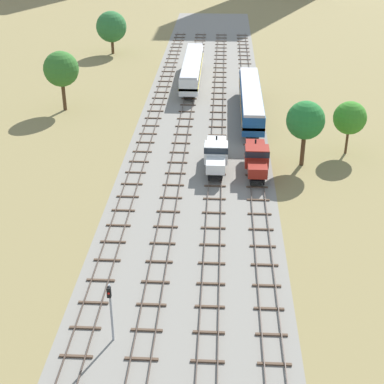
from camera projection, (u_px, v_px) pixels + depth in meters
The scene contains 15 objects.
ground_plane at pixel (199, 142), 75.63m from camera, with size 480.00×480.00×0.00m, color olive.
ballast_bed at pixel (199, 142), 75.63m from camera, with size 17.91×176.00×0.01m, color gray.
track_far_left at pixel (147, 137), 76.79m from camera, with size 2.40×126.00×0.29m.
track_left at pixel (182, 138), 76.57m from camera, with size 2.40×126.00×0.29m.
track_centre_left at pixel (217, 139), 76.34m from camera, with size 2.40×126.00×0.29m.
track_centre at pixel (252, 140), 76.12m from camera, with size 2.40×126.00×0.29m.
shunter_loco_centre_nearest at pixel (256, 157), 66.61m from camera, with size 2.74×8.46×3.10m.
shunter_loco_centre_left_near at pixel (216, 153), 67.55m from camera, with size 2.74×8.46×3.10m.
passenger_coach_centre_mid at pixel (251, 99), 83.27m from camera, with size 2.96×22.00×3.80m.
passenger_coach_left_midfar at pixel (192, 68), 97.69m from camera, with size 2.96×22.00×3.80m.
signal_post_nearest at pixel (110, 306), 41.07m from camera, with size 0.28×0.47×4.95m.
lineside_tree_0 at pixel (61, 69), 83.90m from camera, with size 5.10×5.10×8.76m.
lineside_tree_1 at pixel (350, 118), 70.45m from camera, with size 4.04×4.04×6.68m.
lineside_tree_2 at pixel (111, 27), 113.88m from camera, with size 5.95×5.95×8.26m.
lineside_tree_3 at pixel (306, 121), 66.93m from camera, with size 4.48×4.48×7.90m.
Camera 1 is at (2.89, -13.96, 29.32)m, focal length 54.48 mm.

